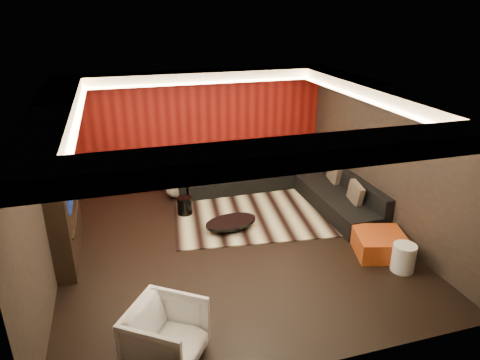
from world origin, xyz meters
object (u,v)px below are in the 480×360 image
object	(u,v)px
sectional_sofa	(284,185)
orange_ottoman	(380,244)
armchair	(166,335)
white_side_table	(403,258)
coffee_table	(231,225)
drum_stool	(185,206)

from	to	relation	value
sectional_sofa	orange_ottoman	bearing A→B (deg)	-76.08
armchair	sectional_sofa	bearing A→B (deg)	-2.59
white_side_table	sectional_sofa	size ratio (longest dim) A/B	0.13
white_side_table	armchair	world-z (taller)	armchair
coffee_table	sectional_sofa	world-z (taller)	sectional_sofa
coffee_table	armchair	size ratio (longest dim) A/B	1.22
coffee_table	orange_ottoman	world-z (taller)	orange_ottoman
white_side_table	orange_ottoman	bearing A→B (deg)	96.58
sectional_sofa	armchair	bearing A→B (deg)	-127.45
drum_stool	orange_ottoman	distance (m)	3.96
coffee_table	drum_stool	world-z (taller)	drum_stool
coffee_table	orange_ottoman	size ratio (longest dim) A/B	1.24
coffee_table	white_side_table	xyz separation A→B (m)	(2.38, -2.15, 0.13)
orange_ottoman	white_side_table	bearing A→B (deg)	-83.42
white_side_table	drum_stool	bearing A→B (deg)	135.58
drum_stool	orange_ottoman	size ratio (longest dim) A/B	0.44
white_side_table	armchair	size ratio (longest dim) A/B	0.55
coffee_table	drum_stool	bearing A→B (deg)	129.45
orange_ottoman	coffee_table	bearing A→B (deg)	145.74
coffee_table	sectional_sofa	bearing A→B (deg)	37.69
coffee_table	sectional_sofa	size ratio (longest dim) A/B	0.29
orange_ottoman	armchair	distance (m)	4.22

